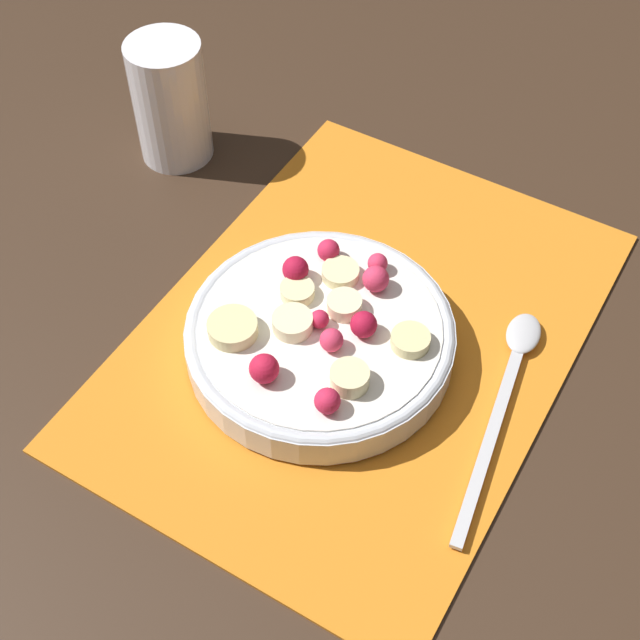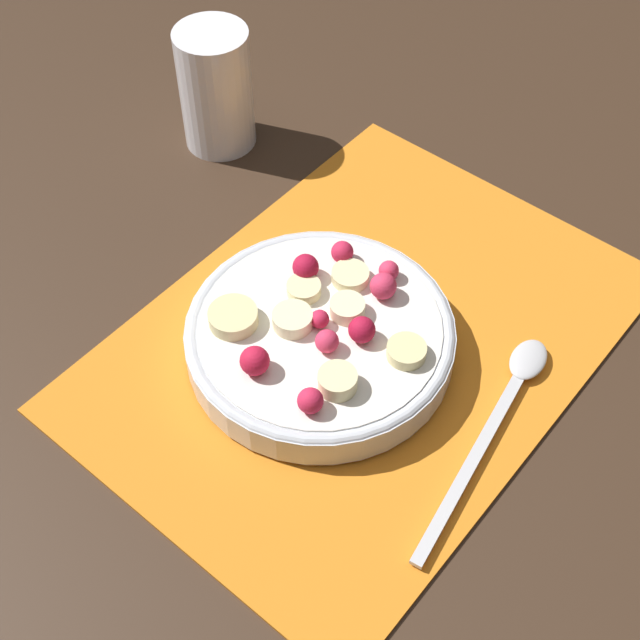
% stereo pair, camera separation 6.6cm
% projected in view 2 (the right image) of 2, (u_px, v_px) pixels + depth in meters
% --- Properties ---
extents(ground_plane, '(3.00, 3.00, 0.00)m').
position_uv_depth(ground_plane, '(363.00, 341.00, 0.70)').
color(ground_plane, '#382619').
extents(placemat, '(0.43, 0.31, 0.01)m').
position_uv_depth(placemat, '(363.00, 339.00, 0.70)').
color(placemat, orange).
rests_on(placemat, ground_plane).
extents(fruit_bowl, '(0.21, 0.21, 0.05)m').
position_uv_depth(fruit_bowl, '(320.00, 335.00, 0.68)').
color(fruit_bowl, silver).
rests_on(fruit_bowl, placemat).
extents(spoon, '(0.21, 0.05, 0.01)m').
position_uv_depth(spoon, '(505.00, 401.00, 0.66)').
color(spoon, silver).
rests_on(spoon, placemat).
extents(drinking_glass, '(0.07, 0.07, 0.12)m').
position_uv_depth(drinking_glass, '(216.00, 89.00, 0.81)').
color(drinking_glass, white).
rests_on(drinking_glass, ground_plane).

